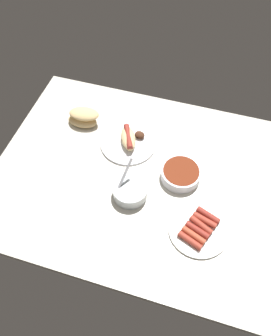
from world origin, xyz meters
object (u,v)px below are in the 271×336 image
bowl_chili (181,173)px  bowl_coleslaw (130,190)px  bread_stack (83,117)px  plate_hotdog_assembled (129,140)px  plate_sausages (199,229)px

bowl_chili → bowl_coleslaw: bearing=38.6°
bread_stack → bowl_chili: (-47.68, 15.93, -1.07)cm
bowl_coleslaw → plate_hotdog_assembled: 25.56cm
bowl_coleslaw → bowl_chili: bearing=-141.4°
bread_stack → plate_sausages: 69.31cm
bowl_chili → plate_hotdog_assembled: size_ratio=0.65×
bread_stack → plate_sausages: bearing=148.3°
bread_stack → plate_hotdog_assembled: (-22.75, 5.15, -1.86)cm
bread_stack → plate_sausages: (-58.92, 36.41, -2.51)cm
bowl_coleslaw → plate_hotdog_assembled: bearing=-71.4°
bowl_coleslaw → plate_sausages: bearing=165.9°
bowl_chili → bread_stack: bearing=-18.5°
plate_hotdog_assembled → bowl_coleslaw: bearing=108.6°
bread_stack → plate_sausages: bread_stack is taller
bread_stack → plate_hotdog_assembled: size_ratio=0.60×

